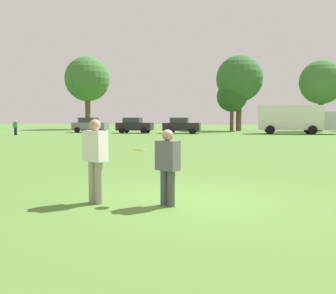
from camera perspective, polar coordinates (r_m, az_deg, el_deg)
ground_plane at (r=8.44m, az=3.93°, el=-8.00°), size 185.18×185.18×0.00m
player_thrower at (r=8.13m, az=-10.91°, el=-1.36°), size 0.57×0.45×1.78m
player_defender at (r=7.74m, az=-0.05°, el=-2.49°), size 0.54×0.44×1.58m
frisbee at (r=7.97m, az=-4.31°, el=-0.50°), size 0.27×0.27×0.07m
traffic_cone at (r=16.60m, az=0.59°, el=-1.04°), size 0.32×0.32×0.48m
parked_car_near_left at (r=47.37m, az=-11.70°, el=3.28°), size 4.27×2.35×1.82m
parked_car_mid_left at (r=44.78m, az=-5.10°, el=3.29°), size 4.27×2.35×1.82m
parked_car_center at (r=43.22m, az=2.02°, el=3.26°), size 4.27×2.35×1.82m
box_truck at (r=44.66m, az=18.73°, el=4.13°), size 8.59×3.23×3.18m
bystander_far_jogger at (r=42.29m, az=-22.03°, el=2.86°), size 0.46×0.31×1.56m
tree_west_oak at (r=61.02m, az=-12.08°, el=9.96°), size 6.96×6.96×11.31m
tree_west_maple at (r=52.66m, az=9.63°, el=7.49°), size 4.17×4.17×6.78m
tree_center_elm at (r=53.07m, az=10.72°, el=10.04°), size 6.32×6.32×10.27m
tree_east_birch at (r=54.44m, az=22.18°, el=9.02°), size 5.78×5.78×9.40m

